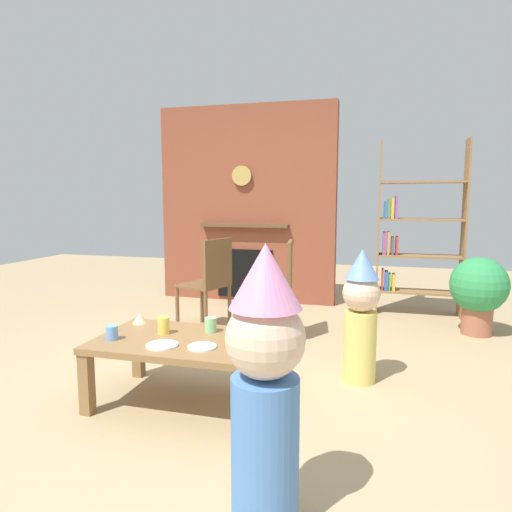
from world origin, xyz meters
TOP-DOWN VIEW (x-y plane):
  - ground_plane at (0.00, 0.00)m, footprint 12.00×12.00m
  - brick_fireplace_feature at (-0.56, 2.60)m, footprint 2.20×0.28m
  - bookshelf at (1.38, 2.40)m, footprint 0.90×0.28m
  - coffee_table at (-0.14, -0.31)m, footprint 1.04×0.69m
  - paper_cup_near_left at (-0.01, -0.14)m, footprint 0.08×0.08m
  - paper_cup_near_right at (-0.29, -0.25)m, footprint 0.08×0.08m
  - paper_cup_center at (-0.54, -0.45)m, footprint 0.07×0.07m
  - paper_plate_front at (0.05, -0.45)m, footprint 0.17×0.17m
  - paper_plate_rear at (-0.18, -0.48)m, footprint 0.19×0.19m
  - birthday_cake_slice at (-0.56, -0.07)m, footprint 0.10×0.10m
  - table_fork at (0.26, -0.30)m, footprint 0.13×0.09m
  - child_with_cone_hat at (0.62, -1.21)m, footprint 0.31×0.31m
  - child_in_pink at (0.92, 0.32)m, footprint 0.26×0.26m
  - dining_chair_left at (-0.51, 1.19)m, footprint 0.51×0.51m
  - dining_chair_middle at (0.17, 1.13)m, footprint 0.45×0.45m
  - potted_plant_tall at (1.95, 1.74)m, footprint 0.52×0.52m

SIDE VIEW (x-z plane):
  - ground_plane at x=0.00m, z-range 0.00..0.00m
  - coffee_table at x=-0.14m, z-range 0.14..0.56m
  - table_fork at x=0.26m, z-range 0.41..0.42m
  - paper_plate_front at x=0.05m, z-range 0.41..0.43m
  - paper_plate_rear at x=-0.18m, z-range 0.41..0.43m
  - potted_plant_tall at x=1.95m, z-range 0.07..0.80m
  - birthday_cake_slice at x=-0.56m, z-range 0.41..0.48m
  - paper_cup_center at x=-0.54m, z-range 0.41..0.50m
  - paper_cup_near_left at x=-0.01m, z-range 0.41..0.51m
  - paper_cup_near_right at x=-0.29m, z-range 0.41..0.52m
  - child_in_pink at x=0.92m, z-range 0.03..0.96m
  - dining_chair_left at x=-0.51m, z-range 0.06..0.96m
  - dining_chair_middle at x=0.17m, z-range 0.06..0.96m
  - child_with_cone_hat at x=0.62m, z-range 0.03..1.15m
  - bookshelf at x=1.38m, z-range -0.08..1.82m
  - brick_fireplace_feature at x=-0.56m, z-range -0.01..2.39m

